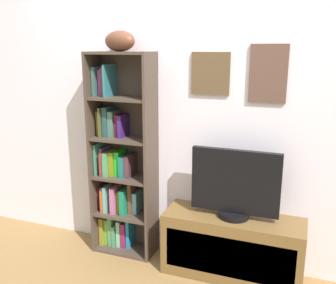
# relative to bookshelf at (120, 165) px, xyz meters

# --- Properties ---
(back_wall) EXTENTS (4.80, 0.08, 2.44)m
(back_wall) POSITION_rel_bookshelf_xyz_m (0.51, 0.13, 0.48)
(back_wall) COLOR white
(back_wall) RESTS_ON ground
(bookshelf) EXTENTS (0.51, 0.26, 1.64)m
(bookshelf) POSITION_rel_bookshelf_xyz_m (0.00, 0.00, 0.00)
(bookshelf) COLOR #46382F
(bookshelf) RESTS_ON ground
(football) EXTENTS (0.33, 0.25, 0.15)m
(football) POSITION_rel_bookshelf_xyz_m (0.05, -0.03, 0.97)
(football) COLOR brown
(football) RESTS_ON bookshelf
(tv_stand) EXTENTS (1.01, 0.34, 0.47)m
(tv_stand) POSITION_rel_bookshelf_xyz_m (0.96, -0.08, -0.50)
(tv_stand) COLOR brown
(tv_stand) RESTS_ON ground
(television) EXTENTS (0.63, 0.22, 0.51)m
(television) POSITION_rel_bookshelf_xyz_m (0.96, -0.08, -0.02)
(television) COLOR black
(television) RESTS_ON tv_stand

